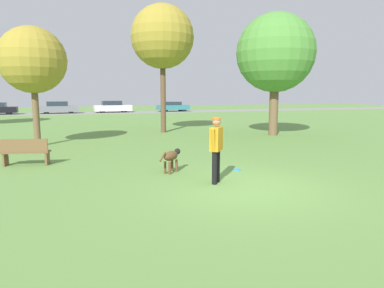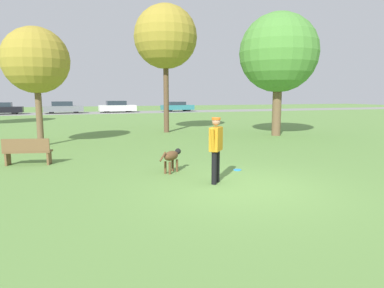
{
  "view_description": "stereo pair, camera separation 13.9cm",
  "coord_description": "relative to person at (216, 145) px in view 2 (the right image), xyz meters",
  "views": [
    {
      "loc": [
        -3.82,
        -7.0,
        2.18
      ],
      "look_at": [
        -0.77,
        1.31,
        0.9
      ],
      "focal_mm": 32.0,
      "sensor_mm": 36.0,
      "label": 1
    },
    {
      "loc": [
        -3.69,
        -7.05,
        2.18
      ],
      "look_at": [
        -0.77,
        1.31,
        0.9
      ],
      "focal_mm": 32.0,
      "sensor_mm": 36.0,
      "label": 2
    }
  ],
  "objects": [
    {
      "name": "far_road_strip",
      "position": [
        0.41,
        35.42,
        -0.96
      ],
      "size": [
        120.0,
        6.0,
        0.01
      ],
      "color": "gray",
      "rests_on": "ground_plane"
    },
    {
      "name": "ground_plane",
      "position": [
        0.41,
        -0.58,
        -0.97
      ],
      "size": [
        120.0,
        120.0,
        0.0
      ],
      "primitive_type": "plane",
      "color": "#608C42"
    },
    {
      "name": "dog",
      "position": [
        -0.7,
        1.5,
        -0.52
      ],
      "size": [
        0.83,
        0.75,
        0.65
      ],
      "rotation": [
        0.0,
        0.0,
        0.72
      ],
      "color": "brown",
      "rests_on": "ground_plane"
    },
    {
      "name": "tree_mid_center",
      "position": [
        1.87,
        11.67,
        4.42
      ],
      "size": [
        3.57,
        3.57,
        7.2
      ],
      "color": "brown",
      "rests_on": "ground_plane"
    },
    {
      "name": "parked_car_white",
      "position": [
        1.97,
        35.66,
        -0.28
      ],
      "size": [
        4.51,
        1.94,
        1.43
      ],
      "rotation": [
        0.0,
        0.0,
        0.03
      ],
      "color": "white",
      "rests_on": "ground_plane"
    },
    {
      "name": "tree_near_left",
      "position": [
        -4.62,
        8.22,
        2.6
      ],
      "size": [
        2.73,
        2.73,
        4.96
      ],
      "color": "brown",
      "rests_on": "ground_plane"
    },
    {
      "name": "frisbee",
      "position": [
        1.18,
        1.14,
        -0.96
      ],
      "size": [
        0.23,
        0.23,
        0.02
      ],
      "color": "#268CE5",
      "rests_on": "ground_plane"
    },
    {
      "name": "person",
      "position": [
        0.0,
        0.0,
        0.0
      ],
      "size": [
        0.53,
        0.6,
        1.63
      ],
      "rotation": [
        0.0,
        0.0,
        0.86
      ],
      "color": "black",
      "rests_on": "ground_plane"
    },
    {
      "name": "parked_car_black",
      "position": [
        -10.69,
        35.44,
        -0.32
      ],
      "size": [
        4.19,
        1.88,
        1.34
      ],
      "rotation": [
        0.0,
        0.0,
        0.03
      ],
      "color": "black",
      "rests_on": "ground_plane"
    },
    {
      "name": "parked_car_teal",
      "position": [
        9.71,
        35.53,
        -0.33
      ],
      "size": [
        4.17,
        1.83,
        1.27
      ],
      "rotation": [
        0.0,
        0.0,
        0.02
      ],
      "color": "teal",
      "rests_on": "ground_plane"
    },
    {
      "name": "park_bench",
      "position": [
        -4.67,
        3.97,
        -0.52
      ],
      "size": [
        1.45,
        0.69,
        0.84
      ],
      "rotation": [
        0.0,
        0.0,
        2.93
      ],
      "color": "brown",
      "rests_on": "ground_plane"
    },
    {
      "name": "tree_near_right",
      "position": [
        7.04,
        8.21,
        3.36
      ],
      "size": [
        4.11,
        4.11,
        6.41
      ],
      "color": "brown",
      "rests_on": "ground_plane"
    },
    {
      "name": "parked_car_grey",
      "position": [
        -4.29,
        35.51,
        -0.28
      ],
      "size": [
        4.44,
        1.8,
        1.4
      ],
      "rotation": [
        0.0,
        0.0,
        0.02
      ],
      "color": "slate",
      "rests_on": "ground_plane"
    }
  ]
}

